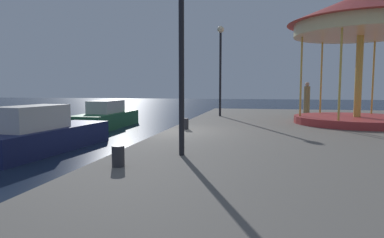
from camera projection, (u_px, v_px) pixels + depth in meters
The scene contains 9 objects.
ground_plane at pixel (164, 153), 11.77m from camera, with size 120.00×120.00×0.00m, color #162338.
motorboat_navy at pixel (44, 134), 12.13m from camera, with size 2.18×5.85×1.69m.
motorboat_green at pixel (107, 117), 19.45m from camera, with size 1.91×5.78×1.57m.
carousel at pixel (361, 27), 13.66m from camera, with size 5.86×5.86×5.33m.
lamp_post_mid_promenade at pixel (181, 21), 7.21m from camera, with size 0.36×0.36×4.28m.
lamp_post_far_end at pixel (220, 56), 17.67m from camera, with size 0.36×0.36×4.73m.
bollard_center at pixel (185, 124), 12.16m from camera, with size 0.24×0.24×0.40m, color #2D2D33.
bollard_south at pixel (118, 156), 6.38m from camera, with size 0.24×0.24×0.40m, color #2D2D33.
person_near_carousel at pixel (307, 99), 19.22m from camera, with size 0.34×0.34×1.84m.
Camera 1 is at (3.30, -11.17, 2.29)m, focal length 31.39 mm.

